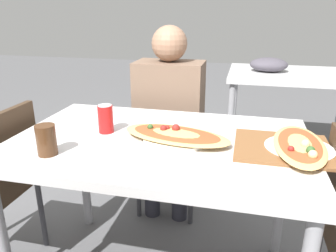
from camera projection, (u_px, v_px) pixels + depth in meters
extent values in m
cube|color=silver|center=(160.00, 143.00, 1.39)|extent=(1.25, 0.81, 0.04)
cylinder|color=#99999E|center=(4.00, 250.00, 1.33)|extent=(0.05, 0.05, 0.73)
cylinder|color=#99999E|center=(84.00, 171.00, 1.97)|extent=(0.05, 0.05, 0.73)
cylinder|color=#99999E|center=(282.00, 195.00, 1.72)|extent=(0.05, 0.05, 0.73)
cube|color=#3F2D1E|center=(170.00, 145.00, 2.12)|extent=(0.40, 0.40, 0.04)
cube|color=#3F2D1E|center=(177.00, 105.00, 2.22)|extent=(0.38, 0.03, 0.38)
cylinder|color=#38383D|center=(191.00, 193.00, 2.01)|extent=(0.03, 0.03, 0.43)
cylinder|color=#38383D|center=(138.00, 187.00, 2.08)|extent=(0.03, 0.03, 0.43)
cylinder|color=#38383D|center=(199.00, 168.00, 2.32)|extent=(0.03, 0.03, 0.43)
cylinder|color=#38383D|center=(153.00, 163.00, 2.40)|extent=(0.03, 0.03, 0.43)
cube|color=#3F2D1E|center=(10.00, 151.00, 1.51)|extent=(0.03, 0.38, 0.38)
cylinder|color=#38383D|center=(42.00, 213.00, 1.82)|extent=(0.03, 0.03, 0.43)
cylinder|color=#2D2D38|center=(180.00, 185.00, 2.06)|extent=(0.10, 0.10, 0.47)
cylinder|color=#2D2D38|center=(152.00, 182.00, 2.10)|extent=(0.10, 0.10, 0.47)
cube|color=brown|center=(169.00, 104.00, 2.00)|extent=(0.40, 0.25, 0.52)
sphere|color=#997056|center=(169.00, 44.00, 1.88)|extent=(0.21, 0.21, 0.21)
cylinder|color=white|center=(176.00, 138.00, 1.37)|extent=(0.27, 0.27, 0.01)
ellipsoid|color=#E0AD66|center=(176.00, 135.00, 1.36)|extent=(0.50, 0.30, 0.02)
ellipsoid|color=#C14C28|center=(176.00, 133.00, 1.36)|extent=(0.41, 0.25, 0.01)
sphere|color=maroon|center=(167.00, 128.00, 1.40)|extent=(0.02, 0.02, 0.02)
sphere|color=maroon|center=(163.00, 128.00, 1.39)|extent=(0.03, 0.03, 0.03)
sphere|color=#335928|center=(150.00, 127.00, 1.41)|extent=(0.03, 0.03, 0.03)
sphere|color=maroon|center=(176.00, 128.00, 1.39)|extent=(0.03, 0.03, 0.03)
cylinder|color=red|center=(106.00, 119.00, 1.44)|extent=(0.07, 0.07, 0.12)
cylinder|color=silver|center=(105.00, 105.00, 1.42)|extent=(0.06, 0.06, 0.00)
cylinder|color=#4C2D19|center=(46.00, 140.00, 1.22)|extent=(0.07, 0.07, 0.12)
cube|color=brown|center=(282.00, 148.00, 1.28)|extent=(0.37, 0.32, 0.01)
cylinder|color=white|center=(299.00, 149.00, 1.27)|extent=(0.26, 0.26, 0.01)
ellipsoid|color=#E0AD66|center=(299.00, 145.00, 1.26)|extent=(0.20, 0.44, 0.02)
ellipsoid|color=#C14C28|center=(300.00, 143.00, 1.26)|extent=(0.17, 0.36, 0.01)
sphere|color=beige|center=(313.00, 155.00, 1.14)|extent=(0.03, 0.03, 0.03)
sphere|color=#335928|center=(311.00, 150.00, 1.18)|extent=(0.03, 0.03, 0.03)
sphere|color=beige|center=(305.00, 144.00, 1.23)|extent=(0.03, 0.03, 0.03)
sphere|color=maroon|center=(291.00, 149.00, 1.19)|extent=(0.02, 0.02, 0.02)
cube|color=silver|center=(294.00, 75.00, 2.80)|extent=(1.10, 0.80, 0.04)
ellipsoid|color=#4C4751|center=(269.00, 65.00, 2.83)|extent=(0.32, 0.24, 0.12)
cylinder|color=#99999E|center=(230.00, 126.00, 2.72)|extent=(0.05, 0.05, 0.73)
cylinder|color=#99999E|center=(234.00, 103.00, 3.36)|extent=(0.05, 0.05, 0.73)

